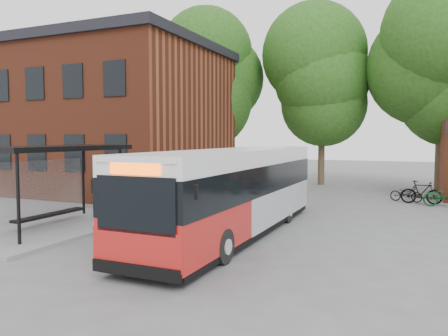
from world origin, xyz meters
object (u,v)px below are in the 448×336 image
at_px(bicycle_0, 406,194).
at_px(bicycle_2, 446,196).
at_px(bus_shelter, 56,188).
at_px(bicycle_1, 421,192).
at_px(city_bus, 234,192).

relative_size(bicycle_0, bicycle_2, 0.80).
relative_size(bus_shelter, bicycle_1, 3.80).
height_order(city_bus, bicycle_0, city_bus).
bearing_deg(bicycle_2, bicycle_1, 56.00).
distance_m(city_bus, bicycle_2, 11.32).
height_order(bicycle_0, bicycle_1, bicycle_1).
relative_size(city_bus, bicycle_2, 5.66).
distance_m(bicycle_0, bicycle_1, 0.87).
bearing_deg(bicycle_1, bicycle_0, 52.68).
relative_size(bus_shelter, bicycle_0, 4.59).
bearing_deg(bicycle_0, city_bus, 168.96).
distance_m(city_bus, bicycle_0, 11.36).
bearing_deg(bicycle_0, bicycle_2, -107.00).
distance_m(bus_shelter, bicycle_1, 16.15).
height_order(bus_shelter, city_bus, bus_shelter).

